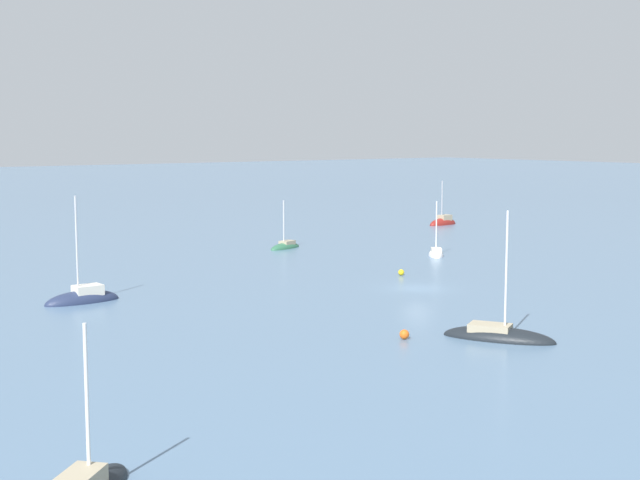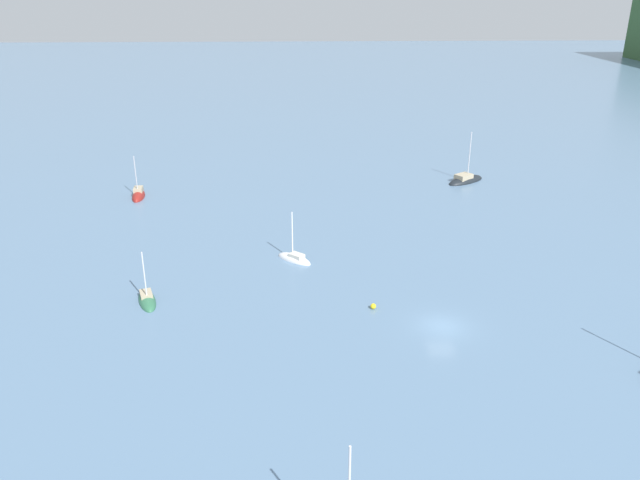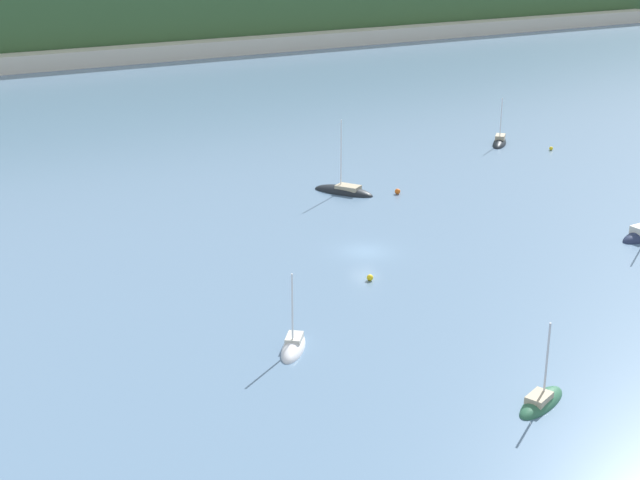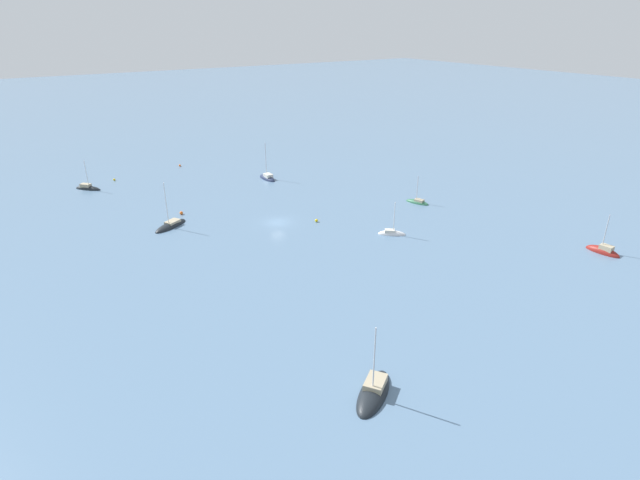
# 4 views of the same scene
# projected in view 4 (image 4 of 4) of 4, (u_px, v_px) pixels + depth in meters

# --- Properties ---
(ground_plane) EXTENTS (600.00, 600.00, 0.00)m
(ground_plane) POSITION_uv_depth(u_px,v_px,m) (277.00, 222.00, 89.87)
(ground_plane) COLOR slate
(sailboat_0) EXTENTS (5.99, 2.22, 9.14)m
(sailboat_0) POSITION_uv_depth(u_px,v_px,m) (267.00, 178.00, 114.30)
(sailboat_0) COLOR #232D4C
(sailboat_0) RESTS_ON ground_plane
(sailboat_1) EXTENTS (5.35, 2.22, 7.23)m
(sailboat_1) POSITION_uv_depth(u_px,v_px,m) (603.00, 252.00, 78.17)
(sailboat_1) COLOR maroon
(sailboat_1) RESTS_ON ground_plane
(sailboat_2) EXTENTS (5.20, 3.16, 6.11)m
(sailboat_2) POSITION_uv_depth(u_px,v_px,m) (417.00, 203.00, 99.34)
(sailboat_2) COLOR #2D6647
(sailboat_2) RESTS_ON ground_plane
(sailboat_3) EXTENTS (6.33, 7.47, 8.83)m
(sailboat_3) POSITION_uv_depth(u_px,v_px,m) (374.00, 393.00, 48.72)
(sailboat_3) COLOR black
(sailboat_3) RESTS_ON ground_plane
(sailboat_4) EXTENTS (4.20, 4.54, 6.51)m
(sailboat_4) POSITION_uv_depth(u_px,v_px,m) (392.00, 234.00, 84.83)
(sailboat_4) COLOR silver
(sailboat_4) RESTS_ON ground_plane
(sailboat_5) EXTENTS (5.56, 7.38, 8.96)m
(sailboat_5) POSITION_uv_depth(u_px,v_px,m) (171.00, 226.00, 88.06)
(sailboat_5) COLOR black
(sailboat_5) RESTS_ON ground_plane
(sailboat_6) EXTENTS (5.66, 5.34, 7.08)m
(sailboat_6) POSITION_uv_depth(u_px,v_px,m) (88.00, 189.00, 107.34)
(sailboat_6) COLOR black
(sailboat_6) RESTS_ON ground_plane
(mooring_buoy_0) EXTENTS (0.52, 0.52, 0.52)m
(mooring_buoy_0) POSITION_uv_depth(u_px,v_px,m) (180.00, 165.00, 123.89)
(mooring_buoy_0) COLOR orange
(mooring_buoy_0) RESTS_ON ground_plane
(mooring_buoy_1) EXTENTS (0.62, 0.62, 0.62)m
(mooring_buoy_1) POSITION_uv_depth(u_px,v_px,m) (181.00, 213.00, 93.39)
(mooring_buoy_1) COLOR orange
(mooring_buoy_1) RESTS_ON ground_plane
(mooring_buoy_2) EXTENTS (0.50, 0.50, 0.50)m
(mooring_buoy_2) POSITION_uv_depth(u_px,v_px,m) (114.00, 180.00, 112.97)
(mooring_buoy_2) COLOR yellow
(mooring_buoy_2) RESTS_ON ground_plane
(mooring_buoy_3) EXTENTS (0.55, 0.55, 0.55)m
(mooring_buoy_3) POSITION_uv_depth(u_px,v_px,m) (316.00, 220.00, 89.99)
(mooring_buoy_3) COLOR yellow
(mooring_buoy_3) RESTS_ON ground_plane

